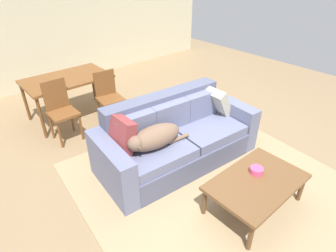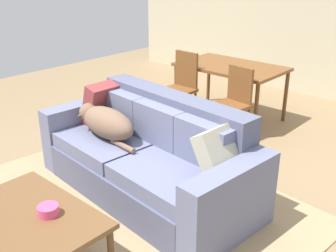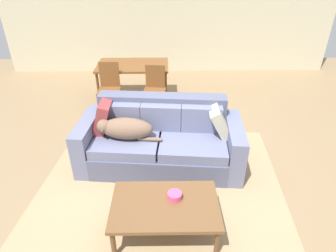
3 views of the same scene
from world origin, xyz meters
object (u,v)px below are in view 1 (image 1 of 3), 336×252
(couch, at_px, (175,138))
(dining_table, at_px, (67,81))
(dining_chair_near_left, at_px, (60,108))
(dining_chair_near_right, at_px, (108,95))
(throw_pillow_by_right_arm, at_px, (216,101))
(throw_pillow_by_left_arm, at_px, (119,135))
(dog_on_left_cushion, at_px, (153,138))
(bowl_on_coffee_table, at_px, (256,170))
(coffee_table, at_px, (257,183))

(couch, distance_m, dining_table, 2.25)
(dining_chair_near_left, xyz_separation_m, dining_chair_near_right, (0.83, -0.01, -0.03))
(throw_pillow_by_right_arm, bearing_deg, dining_chair_near_left, 137.99)
(throw_pillow_by_left_arm, relative_size, throw_pillow_by_right_arm, 1.06)
(dog_on_left_cushion, height_order, dining_table, dog_on_left_cushion)
(throw_pillow_by_right_arm, relative_size, dining_table, 0.30)
(throw_pillow_by_left_arm, height_order, dining_chair_near_left, dining_chair_near_left)
(dog_on_left_cushion, xyz_separation_m, dining_table, (-0.09, 2.27, 0.06))
(bowl_on_coffee_table, height_order, dining_chair_near_right, dining_chair_near_right)
(couch, relative_size, dog_on_left_cushion, 2.66)
(coffee_table, bearing_deg, dog_on_left_cushion, 114.73)
(couch, bearing_deg, dining_chair_near_left, 126.25)
(couch, height_order, dog_on_left_cushion, couch)
(coffee_table, bearing_deg, dining_chair_near_left, 109.51)
(couch, xyz_separation_m, bowl_on_coffee_table, (0.16, -1.19, 0.09))
(dining_chair_near_right, bearing_deg, couch, -78.50)
(coffee_table, xyz_separation_m, dining_chair_near_right, (-0.18, 2.84, 0.14))
(throw_pillow_by_left_arm, distance_m, throw_pillow_by_right_arm, 1.61)
(throw_pillow_by_right_arm, relative_size, bowl_on_coffee_table, 2.77)
(dog_on_left_cushion, relative_size, dining_chair_near_left, 0.91)
(couch, xyz_separation_m, throw_pillow_by_left_arm, (-0.80, 0.13, 0.33))
(bowl_on_coffee_table, distance_m, dining_chair_near_left, 2.98)
(dining_table, xyz_separation_m, dining_chair_near_left, (-0.39, -0.58, -0.15))
(throw_pillow_by_right_arm, xyz_separation_m, dining_table, (-1.37, 2.16, 0.01))
(dog_on_left_cushion, xyz_separation_m, bowl_on_coffee_table, (0.63, -1.07, -0.18))
(coffee_table, bearing_deg, dining_chair_near_right, 93.55)
(coffee_table, bearing_deg, bowl_on_coffee_table, 39.80)
(throw_pillow_by_left_arm, bearing_deg, coffee_table, -58.77)
(throw_pillow_by_left_arm, height_order, bowl_on_coffee_table, throw_pillow_by_left_arm)
(couch, height_order, dining_table, couch)
(throw_pillow_by_left_arm, height_order, dining_table, throw_pillow_by_left_arm)
(bowl_on_coffee_table, bearing_deg, throw_pillow_by_left_arm, 125.83)
(throw_pillow_by_right_arm, relative_size, dining_chair_near_right, 0.47)
(dining_chair_near_left, bearing_deg, bowl_on_coffee_table, -67.94)
(throw_pillow_by_left_arm, height_order, throw_pillow_by_right_arm, throw_pillow_by_left_arm)
(dog_on_left_cushion, xyz_separation_m, dining_chair_near_right, (0.36, 1.69, -0.12))
(coffee_table, height_order, dining_chair_near_left, dining_chair_near_left)
(throw_pillow_by_right_arm, height_order, dining_chair_near_right, dining_chair_near_right)
(dog_on_left_cushion, height_order, throw_pillow_by_left_arm, throw_pillow_by_left_arm)
(dog_on_left_cushion, distance_m, dining_chair_near_left, 1.76)
(dog_on_left_cushion, bearing_deg, dining_chair_near_left, 110.74)
(throw_pillow_by_right_arm, xyz_separation_m, dining_chair_near_left, (-1.76, 1.58, -0.14))
(throw_pillow_by_left_arm, bearing_deg, dining_chair_near_right, 64.85)
(dining_table, bearing_deg, dining_chair_near_left, -123.96)
(throw_pillow_by_right_arm, height_order, dining_chair_near_left, dining_chair_near_left)
(bowl_on_coffee_table, relative_size, dining_chair_near_right, 0.17)
(dining_chair_near_left, distance_m, dining_chair_near_right, 0.83)
(bowl_on_coffee_table, height_order, dining_chair_near_left, dining_chair_near_left)
(throw_pillow_by_right_arm, bearing_deg, throw_pillow_by_left_arm, 174.99)
(couch, relative_size, dining_table, 1.64)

